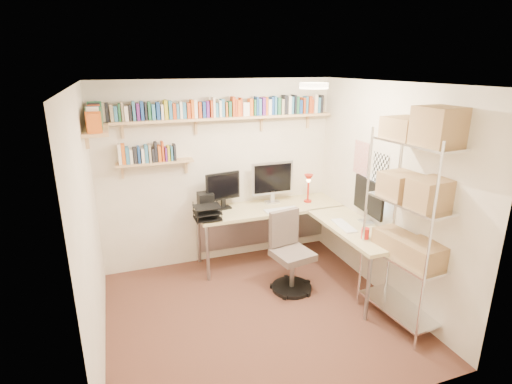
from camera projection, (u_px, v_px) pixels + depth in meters
ground at (257, 314)px, 4.47m from camera, size 3.20×3.20×0.00m
room_shell at (257, 181)px, 4.01m from camera, size 3.24×3.04×2.52m
wall_shelves at (190, 119)px, 4.89m from camera, size 3.12×1.09×0.80m
corner_desk at (283, 213)px, 5.28m from camera, size 2.15×2.06×1.40m
office_chair at (290, 257)px, 4.89m from camera, size 0.52×0.52×0.99m
wire_rack at (416, 190)px, 3.89m from camera, size 0.51×0.93×2.32m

